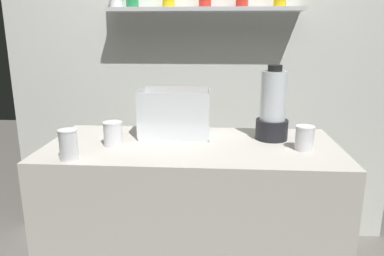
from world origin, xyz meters
TOP-DOWN VIEW (x-y plane):
  - counter at (0.00, 0.00)m, footprint 1.40×0.64m
  - back_wall_unit at (-0.00, 0.77)m, footprint 2.60×0.24m
  - carrot_display_bin at (-0.10, 0.14)m, footprint 0.36×0.21m
  - blender_pitcher at (0.39, 0.11)m, footprint 0.16×0.16m
  - juice_cup_orange_far_left at (-0.50, -0.26)m, footprint 0.08×0.08m
  - juice_cup_mango_left at (-0.37, -0.05)m, footprint 0.09×0.09m
  - juice_cup_orange_middle at (0.52, -0.05)m, footprint 0.09×0.09m

SIDE VIEW (x-z plane):
  - counter at x=0.00m, z-range 0.00..0.90m
  - juice_cup_orange_middle at x=0.52m, z-range 0.89..1.01m
  - juice_cup_mango_left at x=-0.37m, z-range 0.89..1.01m
  - juice_cup_orange_far_left at x=-0.50m, z-range 0.89..1.02m
  - carrot_display_bin at x=-0.10m, z-range 0.86..1.10m
  - blender_pitcher at x=0.39m, z-range 0.87..1.24m
  - back_wall_unit at x=0.00m, z-range 0.01..2.51m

